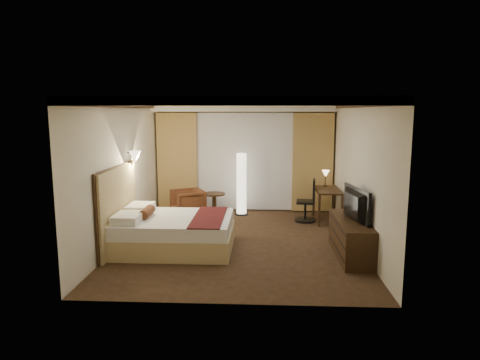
{
  "coord_description": "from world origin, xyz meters",
  "views": [
    {
      "loc": [
        0.43,
        -8.04,
        2.52
      ],
      "look_at": [
        0.0,
        0.4,
        1.15
      ],
      "focal_mm": 32.0,
      "sensor_mm": 36.0,
      "label": 1
    }
  ],
  "objects_px": {
    "office_chair": "(305,200)",
    "television": "(351,202)",
    "dresser": "(351,238)",
    "desk": "(327,205)",
    "floor_lamp": "(241,184)",
    "bed": "(175,233)",
    "armchair": "(188,202)",
    "side_table": "(214,205)"
  },
  "relations": [
    {
      "from": "armchair",
      "to": "bed",
      "type": "bearing_deg",
      "value": -22.64
    },
    {
      "from": "bed",
      "to": "floor_lamp",
      "type": "distance_m",
      "value": 2.92
    },
    {
      "from": "television",
      "to": "side_table",
      "type": "bearing_deg",
      "value": 34.9
    },
    {
      "from": "armchair",
      "to": "office_chair",
      "type": "bearing_deg",
      "value": 57.03
    },
    {
      "from": "dresser",
      "to": "television",
      "type": "relative_size",
      "value": 1.56
    },
    {
      "from": "office_chair",
      "to": "bed",
      "type": "bearing_deg",
      "value": -134.77
    },
    {
      "from": "television",
      "to": "floor_lamp",
      "type": "bearing_deg",
      "value": 24.98
    },
    {
      "from": "floor_lamp",
      "to": "office_chair",
      "type": "distance_m",
      "value": 1.62
    },
    {
      "from": "desk",
      "to": "office_chair",
      "type": "height_order",
      "value": "office_chair"
    },
    {
      "from": "floor_lamp",
      "to": "desk",
      "type": "xyz_separation_m",
      "value": [
        2.0,
        -0.51,
        -0.39
      ]
    },
    {
      "from": "armchair",
      "to": "side_table",
      "type": "height_order",
      "value": "armchair"
    },
    {
      "from": "bed",
      "to": "side_table",
      "type": "bearing_deg",
      "value": 79.59
    },
    {
      "from": "office_chair",
      "to": "desk",
      "type": "bearing_deg",
      "value": 11.57
    },
    {
      "from": "floor_lamp",
      "to": "office_chair",
      "type": "xyz_separation_m",
      "value": [
        1.5,
        -0.56,
        -0.27
      ]
    },
    {
      "from": "dresser",
      "to": "television",
      "type": "distance_m",
      "value": 0.63
    },
    {
      "from": "desk",
      "to": "dresser",
      "type": "xyz_separation_m",
      "value": [
        0.05,
        -2.4,
        -0.05
      ]
    },
    {
      "from": "armchair",
      "to": "floor_lamp",
      "type": "relative_size",
      "value": 0.48
    },
    {
      "from": "armchair",
      "to": "floor_lamp",
      "type": "xyz_separation_m",
      "value": [
        1.28,
        0.27,
        0.4
      ]
    },
    {
      "from": "floor_lamp",
      "to": "dresser",
      "type": "bearing_deg",
      "value": -54.77
    },
    {
      "from": "armchair",
      "to": "dresser",
      "type": "height_order",
      "value": "armchair"
    },
    {
      "from": "bed",
      "to": "side_table",
      "type": "height_order",
      "value": "bed"
    },
    {
      "from": "desk",
      "to": "television",
      "type": "height_order",
      "value": "television"
    },
    {
      "from": "bed",
      "to": "armchair",
      "type": "bearing_deg",
      "value": 94.43
    },
    {
      "from": "armchair",
      "to": "dresser",
      "type": "xyz_separation_m",
      "value": [
        3.33,
        -2.64,
        -0.04
      ]
    },
    {
      "from": "bed",
      "to": "dresser",
      "type": "relative_size",
      "value": 1.25
    },
    {
      "from": "armchair",
      "to": "television",
      "type": "height_order",
      "value": "television"
    },
    {
      "from": "desk",
      "to": "television",
      "type": "xyz_separation_m",
      "value": [
        0.02,
        -2.4,
        0.58
      ]
    },
    {
      "from": "office_chair",
      "to": "floor_lamp",
      "type": "bearing_deg",
      "value": 165.59
    },
    {
      "from": "floor_lamp",
      "to": "side_table",
      "type": "bearing_deg",
      "value": -161.09
    },
    {
      "from": "desk",
      "to": "dresser",
      "type": "relative_size",
      "value": 0.66
    },
    {
      "from": "office_chair",
      "to": "dresser",
      "type": "bearing_deg",
      "value": -70.73
    },
    {
      "from": "bed",
      "to": "office_chair",
      "type": "distance_m",
      "value": 3.35
    },
    {
      "from": "desk",
      "to": "television",
      "type": "bearing_deg",
      "value": -89.52
    },
    {
      "from": "bed",
      "to": "office_chair",
      "type": "xyz_separation_m",
      "value": [
        2.59,
        2.12,
        0.19
      ]
    },
    {
      "from": "television",
      "to": "dresser",
      "type": "bearing_deg",
      "value": -99.85
    },
    {
      "from": "bed",
      "to": "floor_lamp",
      "type": "bearing_deg",
      "value": 67.77
    },
    {
      "from": "floor_lamp",
      "to": "dresser",
      "type": "height_order",
      "value": "floor_lamp"
    },
    {
      "from": "bed",
      "to": "television",
      "type": "relative_size",
      "value": 1.94
    },
    {
      "from": "dresser",
      "to": "bed",
      "type": "bearing_deg",
      "value": 175.73
    },
    {
      "from": "dresser",
      "to": "television",
      "type": "height_order",
      "value": "television"
    },
    {
      "from": "office_chair",
      "to": "television",
      "type": "height_order",
      "value": "television"
    },
    {
      "from": "bed",
      "to": "desk",
      "type": "height_order",
      "value": "desk"
    }
  ]
}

